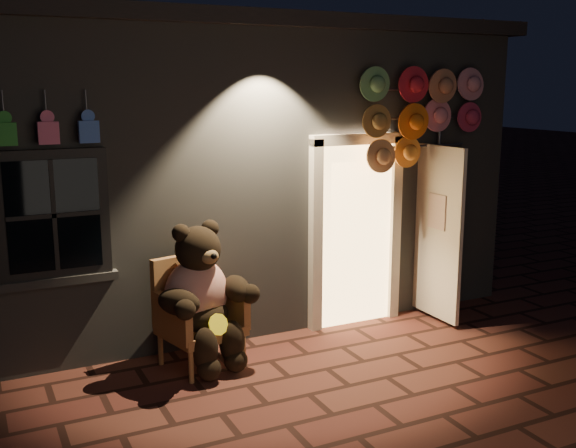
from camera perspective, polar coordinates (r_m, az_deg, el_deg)
ground at (r=6.21m, az=1.81°, el=-14.24°), size 60.00×60.00×0.00m
shop_building at (r=9.35m, az=-9.62°, el=5.51°), size 7.30×5.95×3.51m
wicker_armchair at (r=6.73m, az=-7.80°, el=-7.35°), size 0.86×0.82×1.07m
teddy_bear at (r=6.56m, az=-7.30°, el=-6.09°), size 1.01×0.90×1.43m
hat_rack at (r=7.79m, az=11.16°, el=9.07°), size 1.64×0.22×2.91m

